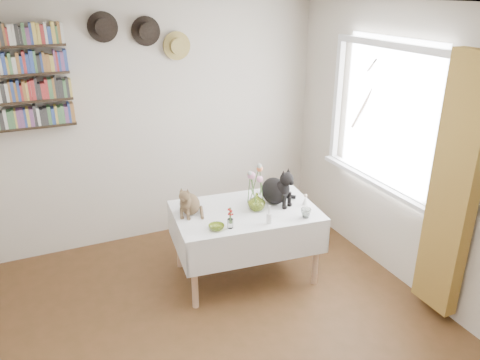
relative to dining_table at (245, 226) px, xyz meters
name	(u,v)px	position (x,y,z in m)	size (l,w,h in m)	color
room	(218,218)	(-0.68, -1.06, 0.72)	(4.08, 4.58, 2.58)	brown
window	(384,128)	(1.28, -0.26, 0.87)	(0.12, 1.52, 1.32)	white
curtain	(454,190)	(1.22, -1.18, 0.62)	(0.12, 0.38, 2.10)	brown
dining_table	(245,226)	(0.00, 0.00, 0.00)	(1.38, 0.97, 0.70)	white
tabby_cat	(189,199)	(-0.49, 0.14, 0.32)	(0.19, 0.25, 0.29)	brown
black_cat	(274,184)	(0.31, 0.04, 0.36)	(0.25, 0.32, 0.38)	black
flower_vase	(257,202)	(0.09, -0.04, 0.26)	(0.16, 0.16, 0.17)	#B8D04E
green_bowl	(216,227)	(-0.38, -0.24, 0.19)	(0.13, 0.13, 0.04)	#B8D04E
drinking_glass	(306,213)	(0.42, -0.36, 0.22)	(0.09, 0.09, 0.09)	white
candlestick	(269,217)	(0.08, -0.32, 0.23)	(0.05, 0.05, 0.17)	white
berry_jar	(230,218)	(-0.26, -0.26, 0.26)	(0.05, 0.05, 0.21)	white
porcelain_figurine	(305,200)	(0.56, -0.12, 0.22)	(0.06, 0.06, 0.11)	white
flower_bouquet	(256,175)	(0.09, -0.03, 0.51)	(0.17, 0.12, 0.39)	#4C7233
bookshelf_unit	(10,79)	(-1.78, 1.10, 1.32)	(1.00, 0.16, 0.91)	black
wall_hats	(143,35)	(-0.56, 1.13, 1.64)	(0.98, 0.09, 0.48)	black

